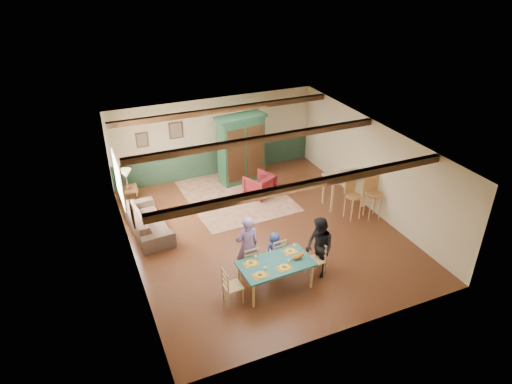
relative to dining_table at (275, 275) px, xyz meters
name	(u,v)px	position (x,y,z in m)	size (l,w,h in m)	color
floor	(263,232)	(0.67, 2.22, -0.35)	(8.00, 8.00, 0.00)	#462213
wall_back	(215,137)	(0.67, 6.22, 1.00)	(7.00, 0.02, 2.70)	beige
wall_left	(129,217)	(-2.83, 2.22, 1.00)	(0.02, 8.00, 2.70)	beige
wall_right	(373,167)	(4.17, 2.22, 1.00)	(0.02, 8.00, 2.70)	beige
ceiling	(264,142)	(0.67, 2.22, 2.35)	(7.00, 8.00, 0.02)	white
wainscot_back	(216,162)	(0.67, 6.20, 0.10)	(6.95, 0.03, 0.90)	#1D3525
ceiling_beam_front	(308,185)	(0.67, -0.08, 2.26)	(6.95, 0.16, 0.16)	black
ceiling_beam_mid	(257,140)	(0.67, 2.62, 2.26)	(6.95, 0.16, 0.16)	black
ceiling_beam_back	(224,110)	(0.67, 5.22, 2.26)	(6.95, 0.16, 0.16)	black
window_left	(118,179)	(-2.80, 3.92, 1.20)	(0.06, 1.60, 1.30)	white
picture_left_wall	(133,215)	(-2.80, 1.62, 1.40)	(0.04, 0.42, 0.52)	#7B6C59
picture_back_a	(176,130)	(-0.63, 6.19, 1.45)	(0.45, 0.04, 0.55)	#7B6C59
picture_back_b	(142,140)	(-1.73, 6.19, 1.30)	(0.38, 0.04, 0.48)	#7B6C59
dining_table	(275,275)	(0.00, 0.00, 0.00)	(1.67, 0.93, 0.70)	#1E5F5C
dining_chair_far_left	(248,260)	(-0.41, 0.65, 0.09)	(0.39, 0.41, 0.88)	tan
dining_chair_far_right	(276,252)	(0.34, 0.69, 0.09)	(0.39, 0.41, 0.88)	tan
dining_chair_end_left	(233,286)	(-1.07, -0.05, 0.09)	(0.39, 0.41, 0.88)	tan
dining_chair_end_right	(315,259)	(1.07, 0.05, 0.09)	(0.39, 0.41, 0.88)	tan
person_man	(247,246)	(-0.41, 0.72, 0.45)	(0.58, 0.38, 1.60)	#8363AA
person_woman	(319,247)	(1.16, 0.06, 0.42)	(0.75, 0.58, 1.53)	black
person_child	(275,250)	(0.33, 0.76, 0.12)	(0.46, 0.30, 0.93)	#243C93
cat	(297,256)	(0.52, -0.07, 0.43)	(0.33, 0.13, 0.17)	orange
place_setting_near_left	(260,273)	(-0.50, -0.26, 0.40)	(0.37, 0.28, 0.11)	yellow
place_setting_near_center	(284,266)	(0.10, -0.23, 0.40)	(0.37, 0.28, 0.11)	yellow
place_setting_far_left	(251,262)	(-0.52, 0.21, 0.40)	(0.37, 0.28, 0.11)	yellow
place_setting_far_right	(290,250)	(0.50, 0.26, 0.40)	(0.37, 0.28, 0.11)	yellow
area_rug	(236,196)	(0.72, 4.46, -0.34)	(2.97, 3.53, 0.01)	beige
armoire	(241,149)	(1.29, 5.38, 0.80)	(1.62, 0.65, 2.29)	#143220
armchair	(260,185)	(1.42, 4.17, 0.02)	(0.78, 0.80, 0.73)	#440D15
sofa	(148,221)	(-2.23, 3.53, -0.02)	(2.25, 0.88, 0.66)	#45342B
end_table	(129,198)	(-2.49, 5.02, -0.01)	(0.54, 0.54, 0.67)	black
table_lamp	(126,179)	(-2.49, 5.02, 0.62)	(0.34, 0.34, 0.61)	beige
counter_table	(344,191)	(3.52, 2.62, 0.16)	(1.21, 0.71, 1.01)	beige
bar_stool_left	(353,200)	(3.35, 1.88, 0.25)	(0.42, 0.46, 1.19)	#B27D45
bar_stool_right	(373,199)	(3.90, 1.69, 0.27)	(0.44, 0.48, 1.24)	#B27D45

